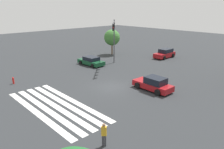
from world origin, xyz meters
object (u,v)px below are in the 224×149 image
at_px(car_1, 91,61).
at_px(car_2, 153,84).
at_px(pedestrian, 104,134).
at_px(tree_corner_a, 112,38).
at_px(traffic_signal_mast, 114,32).
at_px(car_0, 165,54).
at_px(fire_hydrant, 13,80).

relative_size(car_1, car_2, 1.03).
height_order(pedestrian, tree_corner_a, tree_corner_a).
bearing_deg(traffic_signal_mast, car_0, 124.02).
bearing_deg(tree_corner_a, car_0, 29.42).
height_order(car_1, tree_corner_a, tree_corner_a).
bearing_deg(car_2, car_1, -6.08).
relative_size(car_0, tree_corner_a, 0.94).
bearing_deg(tree_corner_a, car_2, -29.78).
bearing_deg(car_2, fire_hydrant, 40.83).
distance_m(car_2, fire_hydrant, 16.93).
xyz_separation_m(traffic_signal_mast, car_0, (2.14, 11.01, -4.57)).
xyz_separation_m(tree_corner_a, fire_hydrant, (4.27, -20.68, -2.88)).
relative_size(traffic_signal_mast, fire_hydrant, 8.24).
bearing_deg(car_1, car_2, 169.90).
height_order(car_0, tree_corner_a, tree_corner_a).
bearing_deg(car_1, fire_hydrant, 89.87).
height_order(traffic_signal_mast, fire_hydrant, traffic_signal_mast).
xyz_separation_m(car_1, fire_hydrant, (0.57, -12.54, -0.22)).
xyz_separation_m(car_2, fire_hydrant, (-13.05, -10.77, -0.30)).
relative_size(traffic_signal_mast, car_0, 1.55).
xyz_separation_m(traffic_signal_mast, car_1, (-3.05, -2.15, -4.71)).
relative_size(car_1, fire_hydrant, 5.55).
bearing_deg(fire_hydrant, tree_corner_a, 101.66).
bearing_deg(fire_hydrant, pedestrian, -0.58).
bearing_deg(car_0, traffic_signal_mast, -11.08).
distance_m(car_1, pedestrian, 21.72).
height_order(traffic_signal_mast, car_1, traffic_signal_mast).
distance_m(car_0, pedestrian, 28.70).
height_order(tree_corner_a, fire_hydrant, tree_corner_a).
xyz_separation_m(car_0, car_1, (-5.19, -13.16, -0.13)).
distance_m(car_1, car_2, 13.73).
relative_size(car_0, car_2, 0.98).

